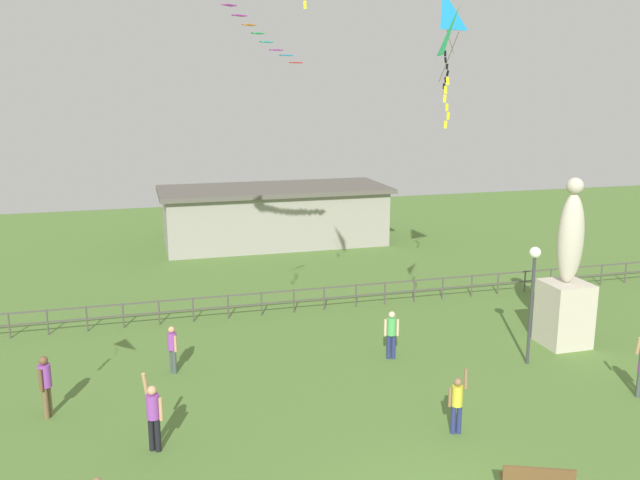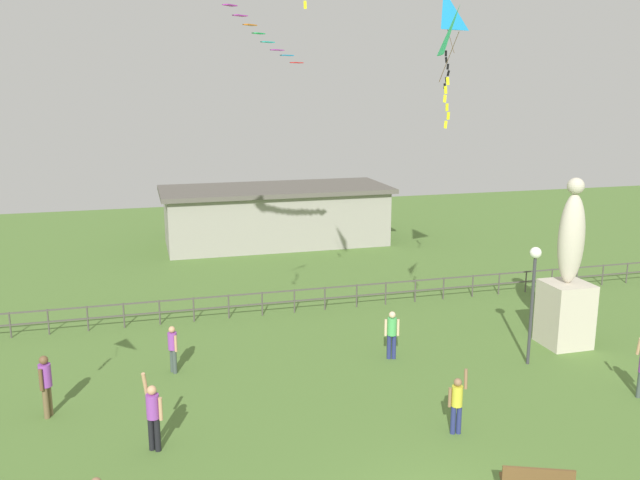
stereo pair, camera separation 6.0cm
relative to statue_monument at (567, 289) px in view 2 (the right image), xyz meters
The scene contains 11 objects.
statue_monument is the anchor object (origin of this frame).
lamppost 2.52m from the statue_monument, 151.24° to the right, with size 0.36×0.36×3.86m.
person_0 6.27m from the statue_monument, behind, with size 0.48×0.30×1.62m.
person_2 7.92m from the statue_monument, 144.12° to the right, with size 0.45×0.30×1.78m.
person_3 16.57m from the statue_monument, behind, with size 0.32×0.50×1.75m.
person_5 13.19m from the statue_monument, behind, with size 0.28×0.42×1.52m.
person_6 14.25m from the statue_monument, 166.23° to the right, with size 0.47×0.43×2.00m.
kite_1 10.27m from the statue_monument, 134.11° to the left, with size 1.09×1.07×3.28m.
kite_4 10.17m from the statue_monument, 155.21° to the right, with size 0.78×0.85×3.05m.
waterfront_railing 10.46m from the statue_monument, 146.37° to the left, with size 36.04×0.06×0.95m.
pavilion_building 18.87m from the statue_monument, 109.85° to the left, with size 12.69×5.31×3.23m.
Camera 2 is at (-5.66, -10.55, 8.66)m, focal length 37.72 mm.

